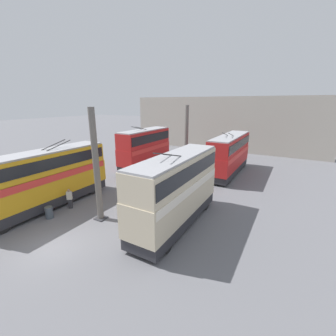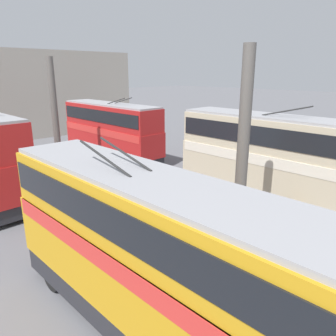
# 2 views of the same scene
# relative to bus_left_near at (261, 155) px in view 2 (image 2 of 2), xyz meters

# --- Properties ---
(support_column_near) EXTENTS (0.83, 0.83, 8.43)m
(support_column_near) POSITION_rel_bus_left_near_xyz_m (-2.21, 5.44, 1.11)
(support_column_near) COLOR #605B56
(support_column_near) RESTS_ON ground_plane
(support_column_far) EXTENTS (0.83, 0.83, 8.43)m
(support_column_far) POSITION_rel_bus_left_near_xyz_m (13.22, 5.44, 1.11)
(support_column_far) COLOR #605B56
(support_column_far) RESTS_ON ground_plane
(bus_left_near) EXTENTS (9.54, 2.54, 5.85)m
(bus_left_near) POSITION_rel_bus_left_near_xyz_m (0.00, 0.00, 0.00)
(bus_left_near) COLOR black
(bus_left_near) RESTS_ON ground_plane
(bus_left_far) EXTENTS (10.79, 2.54, 5.48)m
(bus_left_far) POSITION_rel_bus_left_near_xyz_m (14.30, 0.00, -0.22)
(bus_left_far) COLOR black
(bus_left_far) RESTS_ON ground_plane
(bus_right_near) EXTENTS (11.11, 2.54, 5.53)m
(bus_right_near) POSITION_rel_bus_left_near_xyz_m (-2.88, 10.89, -0.17)
(bus_right_near) COLOR black
(bus_right_near) RESTS_ON ground_plane
(person_by_left_row) EXTENTS (0.45, 0.30, 1.68)m
(person_by_left_row) POSITION_rel_bus_left_near_xyz_m (-2.88, 1.80, -2.09)
(person_by_left_row) COLOR #2D2D33
(person_by_left_row) RESTS_ON ground_plane
(person_by_right_row) EXTENTS (0.44, 0.48, 1.74)m
(person_by_right_row) POSITION_rel_bus_left_near_xyz_m (-2.15, 9.07, -2.06)
(person_by_right_row) COLOR #2D2D33
(person_by_right_row) RESTS_ON ground_plane
(oil_drum) EXTENTS (0.60, 0.60, 0.94)m
(oil_drum) POSITION_rel_bus_left_near_xyz_m (-4.11, 9.02, -2.51)
(oil_drum) COLOR #424C56
(oil_drum) RESTS_ON ground_plane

